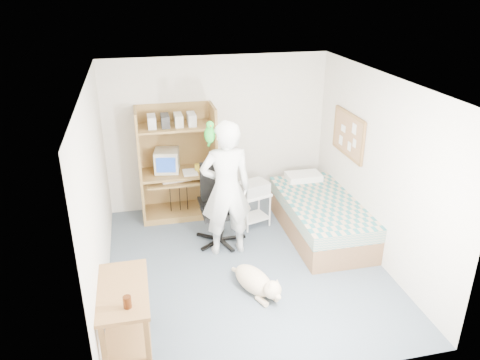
{
  "coord_description": "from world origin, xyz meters",
  "views": [
    {
      "loc": [
        -1.26,
        -5.18,
        3.6
      ],
      "look_at": [
        0.04,
        0.51,
        1.05
      ],
      "focal_mm": 35.0,
      "sensor_mm": 36.0,
      "label": 1
    }
  ],
  "objects_px": {
    "office_chair": "(219,215)",
    "dog": "(256,282)",
    "printer_cart": "(254,204)",
    "bed": "(320,216)",
    "computer_hutch": "(178,167)",
    "side_desk": "(125,310)",
    "person": "(226,189)"
  },
  "relations": [
    {
      "from": "office_chair",
      "to": "dog",
      "type": "relative_size",
      "value": 1.28
    },
    {
      "from": "office_chair",
      "to": "printer_cart",
      "type": "height_order",
      "value": "office_chair"
    },
    {
      "from": "printer_cart",
      "to": "bed",
      "type": "bearing_deg",
      "value": -45.01
    },
    {
      "from": "bed",
      "to": "computer_hutch",
      "type": "bearing_deg",
      "value": 150.71
    },
    {
      "from": "computer_hutch",
      "to": "office_chair",
      "type": "distance_m",
      "value": 1.17
    },
    {
      "from": "side_desk",
      "to": "printer_cart",
      "type": "bearing_deg",
      "value": 49.8
    },
    {
      "from": "side_desk",
      "to": "bed",
      "type": "bearing_deg",
      "value": 32.5
    },
    {
      "from": "person",
      "to": "dog",
      "type": "height_order",
      "value": "person"
    },
    {
      "from": "side_desk",
      "to": "office_chair",
      "type": "height_order",
      "value": "office_chair"
    },
    {
      "from": "bed",
      "to": "printer_cart",
      "type": "distance_m",
      "value": 1.03
    },
    {
      "from": "bed",
      "to": "dog",
      "type": "xyz_separation_m",
      "value": [
        -1.31,
        -1.2,
        -0.13
      ]
    },
    {
      "from": "printer_cart",
      "to": "person",
      "type": "bearing_deg",
      "value": -148.45
    },
    {
      "from": "computer_hutch",
      "to": "office_chair",
      "type": "height_order",
      "value": "computer_hutch"
    },
    {
      "from": "bed",
      "to": "office_chair",
      "type": "xyz_separation_m",
      "value": [
        -1.52,
        0.14,
        0.13
      ]
    },
    {
      "from": "office_chair",
      "to": "printer_cart",
      "type": "bearing_deg",
      "value": 28.07
    },
    {
      "from": "office_chair",
      "to": "person",
      "type": "relative_size",
      "value": 0.6
    },
    {
      "from": "side_desk",
      "to": "printer_cart",
      "type": "height_order",
      "value": "side_desk"
    },
    {
      "from": "bed",
      "to": "office_chair",
      "type": "bearing_deg",
      "value": 174.73
    },
    {
      "from": "person",
      "to": "printer_cart",
      "type": "xyz_separation_m",
      "value": [
        0.55,
        0.64,
        -0.6
      ]
    },
    {
      "from": "computer_hutch",
      "to": "side_desk",
      "type": "height_order",
      "value": "computer_hutch"
    },
    {
      "from": "side_desk",
      "to": "dog",
      "type": "distance_m",
      "value": 1.7
    },
    {
      "from": "dog",
      "to": "printer_cart",
      "type": "distance_m",
      "value": 1.73
    },
    {
      "from": "computer_hutch",
      "to": "dog",
      "type": "bearing_deg",
      "value": -73.35
    },
    {
      "from": "side_desk",
      "to": "office_chair",
      "type": "distance_m",
      "value": 2.37
    },
    {
      "from": "side_desk",
      "to": "person",
      "type": "xyz_separation_m",
      "value": [
        1.38,
        1.64,
        0.47
      ]
    },
    {
      "from": "bed",
      "to": "dog",
      "type": "bearing_deg",
      "value": -137.4
    },
    {
      "from": "computer_hutch",
      "to": "bed",
      "type": "height_order",
      "value": "computer_hutch"
    },
    {
      "from": "computer_hutch",
      "to": "office_chair",
      "type": "relative_size",
      "value": 1.55
    },
    {
      "from": "side_desk",
      "to": "person",
      "type": "height_order",
      "value": "person"
    },
    {
      "from": "side_desk",
      "to": "office_chair",
      "type": "relative_size",
      "value": 0.86
    },
    {
      "from": "dog",
      "to": "printer_cart",
      "type": "bearing_deg",
      "value": 53.56
    },
    {
      "from": "bed",
      "to": "side_desk",
      "type": "height_order",
      "value": "side_desk"
    }
  ]
}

